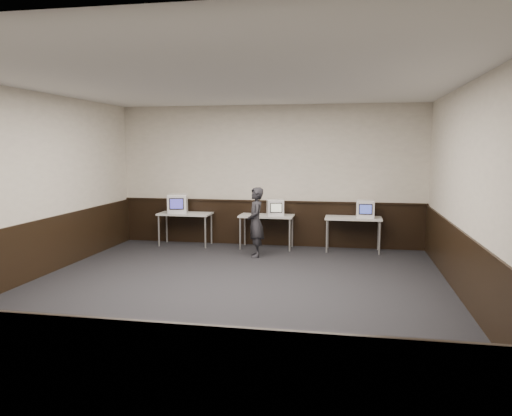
# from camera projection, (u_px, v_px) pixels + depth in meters

# --- Properties ---
(floor) EXTENTS (8.00, 8.00, 0.00)m
(floor) POSITION_uv_depth(u_px,v_px,m) (228.00, 294.00, 7.68)
(floor) COLOR black
(floor) RESTS_ON ground
(ceiling) EXTENTS (8.00, 8.00, 0.00)m
(ceiling) POSITION_uv_depth(u_px,v_px,m) (227.00, 82.00, 7.30)
(ceiling) COLOR white
(ceiling) RESTS_ON back_wall
(back_wall) EXTENTS (7.00, 0.00, 7.00)m
(back_wall) POSITION_uv_depth(u_px,v_px,m) (270.00, 176.00, 11.39)
(back_wall) COLOR beige
(back_wall) RESTS_ON ground
(front_wall) EXTENTS (7.00, 0.00, 7.00)m
(front_wall) POSITION_uv_depth(u_px,v_px,m) (94.00, 238.00, 3.59)
(front_wall) COLOR beige
(front_wall) RESTS_ON ground
(left_wall) EXTENTS (0.00, 8.00, 8.00)m
(left_wall) POSITION_uv_depth(u_px,v_px,m) (19.00, 187.00, 8.13)
(left_wall) COLOR beige
(left_wall) RESTS_ON ground
(right_wall) EXTENTS (0.00, 8.00, 8.00)m
(right_wall) POSITION_uv_depth(u_px,v_px,m) (475.00, 195.00, 6.85)
(right_wall) COLOR beige
(right_wall) RESTS_ON ground
(wainscot_back) EXTENTS (6.98, 0.04, 1.00)m
(wainscot_back) POSITION_uv_depth(u_px,v_px,m) (269.00, 224.00, 11.51)
(wainscot_back) COLOR black
(wainscot_back) RESTS_ON back_wall
(wainscot_front) EXTENTS (6.98, 0.04, 1.00)m
(wainscot_front) POSITION_uv_depth(u_px,v_px,m) (101.00, 382.00, 3.74)
(wainscot_front) COLOR black
(wainscot_front) RESTS_ON front_wall
(wainscot_left) EXTENTS (0.04, 7.98, 1.00)m
(wainscot_left) POSITION_uv_depth(u_px,v_px,m) (24.00, 253.00, 8.26)
(wainscot_left) COLOR black
(wainscot_left) RESTS_ON left_wall
(wainscot_right) EXTENTS (0.04, 7.98, 1.00)m
(wainscot_right) POSITION_uv_depth(u_px,v_px,m) (469.00, 273.00, 6.98)
(wainscot_right) COLOR black
(wainscot_right) RESTS_ON right_wall
(wainscot_rail) EXTENTS (6.98, 0.06, 0.04)m
(wainscot_rail) POSITION_uv_depth(u_px,v_px,m) (269.00, 201.00, 11.42)
(wainscot_rail) COLOR black
(wainscot_rail) RESTS_ON wainscot_back
(desk_left) EXTENTS (1.20, 0.60, 0.75)m
(desk_left) POSITION_uv_depth(u_px,v_px,m) (185.00, 216.00, 11.46)
(desk_left) COLOR beige
(desk_left) RESTS_ON ground
(desk_center) EXTENTS (1.20, 0.60, 0.75)m
(desk_center) POSITION_uv_depth(u_px,v_px,m) (267.00, 218.00, 11.11)
(desk_center) COLOR beige
(desk_center) RESTS_ON ground
(desk_right) EXTENTS (1.20, 0.60, 0.75)m
(desk_right) POSITION_uv_depth(u_px,v_px,m) (353.00, 220.00, 10.77)
(desk_right) COLOR beige
(desk_right) RESTS_ON ground
(emac_left) EXTENTS (0.53, 0.54, 0.43)m
(emac_left) POSITION_uv_depth(u_px,v_px,m) (178.00, 204.00, 11.41)
(emac_left) COLOR white
(emac_left) RESTS_ON desk_left
(emac_center) EXTENTS (0.44, 0.45, 0.35)m
(emac_center) POSITION_uv_depth(u_px,v_px,m) (275.00, 208.00, 11.01)
(emac_center) COLOR white
(emac_center) RESTS_ON desk_center
(emac_right) EXTENTS (0.38, 0.41, 0.37)m
(emac_right) POSITION_uv_depth(u_px,v_px,m) (365.00, 209.00, 10.66)
(emac_right) COLOR white
(emac_right) RESTS_ON desk_right
(person) EXTENTS (0.48, 0.60, 1.44)m
(person) POSITION_uv_depth(u_px,v_px,m) (256.00, 222.00, 10.25)
(person) COLOR black
(person) RESTS_ON ground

